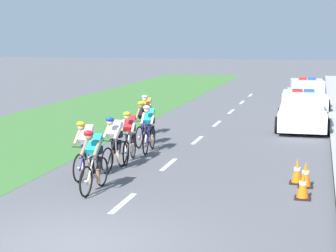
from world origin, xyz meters
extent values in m
plane|color=#56565B|center=(0.00, 0.00, 0.00)|extent=(160.00, 160.00, 0.00)
cube|color=#9E9E99|center=(4.63, 14.00, 0.07)|extent=(0.16, 60.00, 0.13)
cube|color=#3D7033|center=(-6.41, 14.00, 0.00)|extent=(7.00, 60.00, 0.01)
cube|color=white|center=(0.00, 2.73, 0.00)|extent=(0.14, 1.60, 0.01)
cube|color=white|center=(0.00, 6.73, 0.00)|extent=(0.14, 1.60, 0.01)
cube|color=white|center=(0.00, 10.73, 0.00)|extent=(0.14, 1.60, 0.01)
cube|color=white|center=(0.00, 14.73, 0.00)|extent=(0.14, 1.60, 0.01)
cube|color=white|center=(0.00, 18.73, 0.00)|extent=(0.14, 1.60, 0.01)
cube|color=white|center=(0.00, 22.73, 0.00)|extent=(0.14, 1.60, 0.01)
cube|color=white|center=(0.00, 26.73, 0.00)|extent=(0.14, 1.60, 0.01)
torus|color=black|center=(-0.98, 2.99, 0.36)|extent=(0.05, 0.72, 0.72)
cylinder|color=#99999E|center=(-0.98, 2.99, 0.36)|extent=(0.06, 0.06, 0.06)
torus|color=black|center=(-0.97, 3.99, 0.36)|extent=(0.05, 0.72, 0.72)
cylinder|color=#99999E|center=(-0.97, 3.99, 0.36)|extent=(0.06, 0.06, 0.06)
cylinder|color=silver|center=(-0.98, 3.44, 0.90)|extent=(0.04, 0.55, 0.04)
cylinder|color=silver|center=(-0.98, 3.27, 0.58)|extent=(0.04, 0.48, 0.63)
cylinder|color=silver|center=(-0.98, 3.64, 0.60)|extent=(0.04, 0.04, 0.65)
cylinder|color=black|center=(-0.98, 3.09, 0.88)|extent=(0.42, 0.03, 0.03)
cube|color=black|center=(-0.98, 3.64, 0.94)|extent=(0.10, 0.22, 0.05)
cube|color=#19B2B7|center=(-0.98, 3.52, 1.14)|extent=(0.28, 0.55, 0.46)
cube|color=black|center=(-0.98, 3.63, 0.98)|extent=(0.28, 0.20, 0.18)
cylinder|color=black|center=(-0.89, 3.58, 0.64)|extent=(0.11, 0.22, 0.40)
cylinder|color=#9E7051|center=(-0.89, 3.50, 0.37)|extent=(0.09, 0.15, 0.36)
cylinder|color=black|center=(-1.07, 3.58, 0.64)|extent=(0.11, 0.17, 0.40)
cylinder|color=#9E7051|center=(-1.07, 3.50, 0.37)|extent=(0.09, 0.12, 0.36)
cylinder|color=#9E7051|center=(-0.82, 3.30, 1.09)|extent=(0.08, 0.40, 0.35)
cylinder|color=#9E7051|center=(-1.14, 3.30, 1.09)|extent=(0.08, 0.40, 0.35)
sphere|color=#9E7051|center=(-0.98, 3.22, 1.38)|extent=(0.19, 0.19, 0.19)
ellipsoid|color=red|center=(-0.98, 3.21, 1.45)|extent=(0.23, 0.32, 0.24)
torus|color=black|center=(-1.69, 4.22, 0.36)|extent=(0.05, 0.72, 0.72)
cylinder|color=#99999E|center=(-1.69, 4.22, 0.36)|extent=(0.06, 0.06, 0.06)
torus|color=black|center=(-1.70, 5.22, 0.36)|extent=(0.05, 0.72, 0.72)
cylinder|color=#99999E|center=(-1.70, 5.22, 0.36)|extent=(0.06, 0.06, 0.06)
cylinder|color=#1E1E99|center=(-1.69, 4.67, 0.90)|extent=(0.04, 0.55, 0.04)
cylinder|color=#1E1E99|center=(-1.69, 4.49, 0.58)|extent=(0.04, 0.48, 0.63)
cylinder|color=#1E1E99|center=(-1.70, 4.87, 0.60)|extent=(0.04, 0.04, 0.65)
cylinder|color=black|center=(-1.69, 4.32, 0.88)|extent=(0.42, 0.03, 0.03)
cube|color=black|center=(-1.70, 4.87, 0.94)|extent=(0.10, 0.22, 0.05)
cube|color=white|center=(-1.69, 4.74, 1.14)|extent=(0.28, 0.54, 0.47)
cube|color=black|center=(-1.70, 4.86, 0.98)|extent=(0.28, 0.20, 0.18)
cylinder|color=black|center=(-1.60, 4.81, 0.64)|extent=(0.11, 0.22, 0.40)
cylinder|color=tan|center=(-1.60, 4.73, 0.37)|extent=(0.09, 0.15, 0.36)
cylinder|color=black|center=(-1.78, 4.81, 0.64)|extent=(0.11, 0.17, 0.40)
cylinder|color=tan|center=(-1.78, 4.73, 0.37)|extent=(0.09, 0.12, 0.36)
cylinder|color=tan|center=(-1.53, 4.53, 1.09)|extent=(0.08, 0.40, 0.35)
cylinder|color=tan|center=(-1.85, 4.53, 1.09)|extent=(0.08, 0.40, 0.35)
sphere|color=tan|center=(-1.69, 4.44, 1.38)|extent=(0.19, 0.19, 0.19)
ellipsoid|color=yellow|center=(-1.69, 4.43, 1.45)|extent=(0.23, 0.32, 0.24)
torus|color=black|center=(-1.30, 5.19, 0.36)|extent=(0.10, 0.73, 0.72)
cylinder|color=#99999E|center=(-1.30, 5.19, 0.36)|extent=(0.06, 0.06, 0.06)
torus|color=black|center=(-1.21, 6.19, 0.36)|extent=(0.10, 0.73, 0.72)
cylinder|color=#99999E|center=(-1.21, 6.19, 0.36)|extent=(0.06, 0.06, 0.06)
cylinder|color=black|center=(-1.26, 5.64, 0.90)|extent=(0.08, 0.55, 0.04)
cylinder|color=black|center=(-1.27, 5.47, 0.58)|extent=(0.08, 0.48, 0.63)
cylinder|color=black|center=(-1.24, 5.84, 0.60)|extent=(0.04, 0.04, 0.65)
cylinder|color=black|center=(-1.29, 5.29, 0.88)|extent=(0.42, 0.06, 0.03)
cube|color=black|center=(-1.24, 5.84, 0.94)|extent=(0.12, 0.23, 0.05)
cube|color=white|center=(-1.25, 5.71, 1.14)|extent=(0.32, 0.56, 0.46)
cube|color=black|center=(-1.24, 5.83, 0.98)|extent=(0.30, 0.22, 0.18)
cylinder|color=black|center=(-1.16, 5.77, 0.64)|extent=(0.13, 0.23, 0.40)
cylinder|color=beige|center=(-1.17, 5.69, 0.37)|extent=(0.10, 0.16, 0.36)
cylinder|color=black|center=(-1.34, 5.79, 0.64)|extent=(0.12, 0.18, 0.40)
cylinder|color=beige|center=(-1.34, 5.71, 0.37)|extent=(0.10, 0.13, 0.36)
cylinder|color=beige|center=(-1.11, 5.49, 1.09)|extent=(0.11, 0.41, 0.35)
cylinder|color=beige|center=(-1.43, 5.51, 1.09)|extent=(0.11, 0.41, 0.35)
sphere|color=beige|center=(-1.28, 5.42, 1.38)|extent=(0.19, 0.19, 0.19)
ellipsoid|color=blue|center=(-1.28, 5.41, 1.45)|extent=(0.26, 0.33, 0.24)
torus|color=black|center=(-1.15, 6.30, 0.36)|extent=(0.12, 0.72, 0.72)
cylinder|color=#99999E|center=(-1.15, 6.30, 0.36)|extent=(0.07, 0.07, 0.06)
torus|color=black|center=(-1.26, 7.30, 0.36)|extent=(0.12, 0.72, 0.72)
cylinder|color=#99999E|center=(-1.26, 7.30, 0.36)|extent=(0.07, 0.07, 0.06)
cylinder|color=silver|center=(-1.20, 6.75, 0.90)|extent=(0.09, 0.55, 0.04)
cylinder|color=silver|center=(-1.18, 6.58, 0.58)|extent=(0.09, 0.48, 0.63)
cylinder|color=silver|center=(-1.22, 6.95, 0.60)|extent=(0.04, 0.04, 0.65)
cylinder|color=black|center=(-1.16, 6.40, 0.88)|extent=(0.42, 0.07, 0.03)
cube|color=black|center=(-1.22, 6.95, 0.94)|extent=(0.12, 0.23, 0.05)
cube|color=red|center=(-1.20, 6.82, 1.14)|extent=(0.34, 0.58, 0.44)
cube|color=black|center=(-1.22, 6.94, 0.98)|extent=(0.30, 0.23, 0.18)
cylinder|color=black|center=(-1.12, 6.90, 0.64)|extent=(0.13, 0.23, 0.40)
cylinder|color=beige|center=(-1.11, 6.82, 0.37)|extent=(0.11, 0.16, 0.36)
cylinder|color=black|center=(-1.30, 6.88, 0.64)|extent=(0.13, 0.18, 0.40)
cylinder|color=beige|center=(-1.29, 6.80, 0.37)|extent=(0.10, 0.13, 0.36)
cylinder|color=beige|center=(-1.02, 6.63, 1.09)|extent=(0.12, 0.41, 0.35)
cylinder|color=beige|center=(-1.34, 6.59, 1.09)|extent=(0.12, 0.41, 0.35)
sphere|color=beige|center=(-1.17, 6.53, 1.38)|extent=(0.19, 0.19, 0.19)
ellipsoid|color=yellow|center=(-1.17, 6.52, 1.45)|extent=(0.26, 0.34, 0.24)
torus|color=black|center=(-1.04, 7.86, 0.36)|extent=(0.09, 0.73, 0.72)
cylinder|color=#99999E|center=(-1.04, 7.86, 0.36)|extent=(0.06, 0.06, 0.06)
torus|color=black|center=(-1.11, 8.86, 0.36)|extent=(0.09, 0.73, 0.72)
cylinder|color=#99999E|center=(-1.11, 8.86, 0.36)|extent=(0.06, 0.06, 0.06)
cylinder|color=#1E1E99|center=(-1.07, 8.31, 0.90)|extent=(0.07, 0.55, 0.04)
cylinder|color=#1E1E99|center=(-1.06, 8.14, 0.58)|extent=(0.07, 0.48, 0.63)
cylinder|color=#1E1E99|center=(-1.08, 8.51, 0.60)|extent=(0.04, 0.04, 0.65)
cylinder|color=black|center=(-1.05, 7.96, 0.88)|extent=(0.42, 0.06, 0.03)
cube|color=black|center=(-1.08, 8.51, 0.94)|extent=(0.11, 0.23, 0.05)
cube|color=#19B2B7|center=(-1.07, 8.39, 1.14)|extent=(0.32, 0.56, 0.47)
cube|color=black|center=(-1.08, 8.50, 0.98)|extent=(0.29, 0.22, 0.18)
cylinder|color=black|center=(-0.99, 8.46, 0.64)|extent=(0.12, 0.23, 0.40)
cylinder|color=beige|center=(-0.98, 8.38, 0.37)|extent=(0.10, 0.16, 0.36)
cylinder|color=black|center=(-1.17, 8.44, 0.64)|extent=(0.12, 0.18, 0.40)
cylinder|color=beige|center=(-1.16, 8.36, 0.37)|extent=(0.10, 0.13, 0.36)
cylinder|color=beige|center=(-0.90, 8.18, 1.09)|extent=(0.10, 0.41, 0.35)
cylinder|color=beige|center=(-1.22, 8.16, 1.09)|extent=(0.10, 0.41, 0.35)
sphere|color=beige|center=(-1.05, 8.09, 1.38)|extent=(0.19, 0.19, 0.19)
ellipsoid|color=white|center=(-1.05, 8.08, 1.45)|extent=(0.25, 0.33, 0.24)
torus|color=black|center=(-1.56, 8.84, 0.36)|extent=(0.08, 0.73, 0.72)
cylinder|color=#99999E|center=(-1.56, 8.84, 0.36)|extent=(0.06, 0.06, 0.06)
torus|color=black|center=(-1.50, 9.84, 0.36)|extent=(0.08, 0.73, 0.72)
cylinder|color=#99999E|center=(-1.50, 9.84, 0.36)|extent=(0.06, 0.06, 0.06)
cylinder|color=#1E1E99|center=(-1.53, 9.29, 0.90)|extent=(0.06, 0.55, 0.04)
cylinder|color=#1E1E99|center=(-1.54, 9.12, 0.58)|extent=(0.07, 0.48, 0.63)
cylinder|color=#1E1E99|center=(-1.52, 9.49, 0.60)|extent=(0.04, 0.04, 0.65)
cylinder|color=black|center=(-1.55, 8.94, 0.88)|extent=(0.42, 0.05, 0.03)
cube|color=black|center=(-1.52, 9.49, 0.94)|extent=(0.11, 0.22, 0.05)
cube|color=black|center=(-1.53, 9.37, 1.14)|extent=(0.31, 0.56, 0.46)
cube|color=black|center=(-1.52, 9.48, 0.98)|extent=(0.29, 0.21, 0.18)
cylinder|color=black|center=(-1.44, 9.43, 0.64)|extent=(0.12, 0.23, 0.40)
cylinder|color=#9E7051|center=(-1.44, 9.35, 0.37)|extent=(0.10, 0.16, 0.36)
cylinder|color=black|center=(-1.62, 9.44, 0.64)|extent=(0.12, 0.17, 0.40)
cylinder|color=#9E7051|center=(-1.62, 9.36, 0.37)|extent=(0.10, 0.13, 0.36)
cylinder|color=#9E7051|center=(-1.38, 9.14, 1.09)|extent=(0.10, 0.40, 0.35)
cylinder|color=#9E7051|center=(-1.70, 9.16, 1.09)|extent=(0.10, 0.40, 0.35)
sphere|color=#9E7051|center=(-1.55, 9.07, 1.38)|extent=(0.19, 0.19, 0.19)
ellipsoid|color=yellow|center=(-1.55, 9.06, 1.45)|extent=(0.25, 0.33, 0.24)
torus|color=black|center=(-2.02, 10.89, 0.36)|extent=(0.12, 0.72, 0.72)
cylinder|color=#99999E|center=(-2.02, 10.89, 0.36)|extent=(0.07, 0.07, 0.06)
torus|color=black|center=(-2.13, 11.88, 0.36)|extent=(0.12, 0.72, 0.72)
cylinder|color=#99999E|center=(-2.13, 11.88, 0.36)|extent=(0.07, 0.07, 0.06)
cylinder|color=#B21919|center=(-2.07, 11.33, 0.90)|extent=(0.09, 0.55, 0.04)
cylinder|color=#B21919|center=(-2.05, 11.16, 0.58)|extent=(0.09, 0.48, 0.63)
cylinder|color=#B21919|center=(-2.09, 11.53, 0.60)|extent=(0.04, 0.04, 0.65)
cylinder|color=black|center=(-2.03, 10.99, 0.88)|extent=(0.42, 0.07, 0.03)
cube|color=black|center=(-2.09, 11.53, 0.94)|extent=(0.12, 0.23, 0.05)
cube|color=orange|center=(-2.08, 11.41, 1.14)|extent=(0.34, 0.57, 0.47)
cube|color=black|center=(-2.09, 11.52, 0.98)|extent=(0.30, 0.23, 0.18)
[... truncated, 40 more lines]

